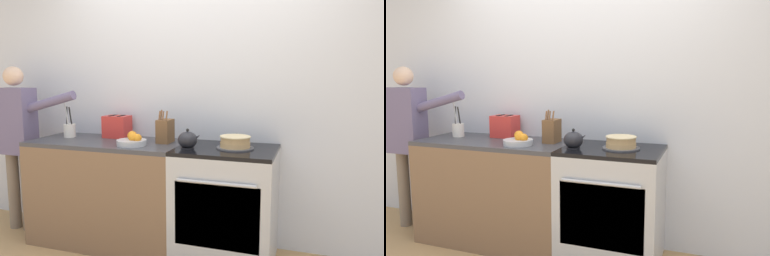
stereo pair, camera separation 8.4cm
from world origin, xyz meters
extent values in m
cube|color=silver|center=(0.00, 0.64, 1.30)|extent=(8.00, 0.04, 2.60)
cube|color=brown|center=(-0.72, 0.31, 0.44)|extent=(1.34, 0.62, 0.88)
cube|color=#3D3D42|center=(-0.72, 0.31, 0.89)|extent=(1.34, 0.62, 0.03)
cube|color=#B7BABF|center=(0.33, 0.31, 0.44)|extent=(0.77, 0.62, 0.88)
cube|color=black|center=(0.33, 0.01, 0.46)|extent=(0.63, 0.01, 0.48)
cylinder|color=#B7BABF|center=(0.33, -0.02, 0.72)|extent=(0.58, 0.02, 0.02)
cube|color=black|center=(0.33, 0.31, 0.90)|extent=(0.77, 0.62, 0.03)
cylinder|color=#4C4C51|center=(0.40, 0.32, 0.92)|extent=(0.29, 0.29, 0.01)
cylinder|color=tan|center=(0.40, 0.32, 0.94)|extent=(0.23, 0.23, 0.04)
cylinder|color=tan|center=(0.40, 0.32, 0.98)|extent=(0.23, 0.23, 0.04)
cylinder|color=beige|center=(0.40, 0.32, 1.00)|extent=(0.24, 0.24, 0.01)
cylinder|color=#232328|center=(0.05, 0.21, 0.92)|extent=(0.11, 0.11, 0.01)
ellipsoid|color=#232328|center=(0.05, 0.21, 0.98)|extent=(0.15, 0.15, 0.13)
cone|color=#232328|center=(0.12, 0.21, 1.00)|extent=(0.08, 0.03, 0.07)
sphere|color=black|center=(0.05, 0.21, 1.05)|extent=(0.02, 0.02, 0.02)
cube|color=brown|center=(-0.21, 0.38, 1.01)|extent=(0.11, 0.17, 0.19)
cylinder|color=brown|center=(-0.24, 0.34, 1.14)|extent=(0.01, 0.04, 0.08)
cylinder|color=brown|center=(-0.21, 0.34, 1.14)|extent=(0.01, 0.04, 0.08)
cylinder|color=brown|center=(-0.18, 0.34, 1.14)|extent=(0.01, 0.04, 0.08)
cylinder|color=brown|center=(-0.24, 0.38, 1.15)|extent=(0.01, 0.04, 0.08)
cylinder|color=silver|center=(-1.15, 0.37, 0.97)|extent=(0.11, 0.11, 0.12)
cylinder|color=#B7BABF|center=(-1.15, 0.35, 1.08)|extent=(0.05, 0.02, 0.25)
cylinder|color=black|center=(-1.13, 0.36, 1.07)|extent=(0.02, 0.05, 0.24)
cylinder|color=black|center=(-1.17, 0.36, 1.07)|extent=(0.02, 0.04, 0.24)
cylinder|color=#B7BABF|center=(-1.15, 0.35, 1.10)|extent=(0.06, 0.02, 0.28)
cylinder|color=#B7BABF|center=(-0.42, 0.18, 0.93)|extent=(0.24, 0.24, 0.05)
sphere|color=orange|center=(-0.40, 0.17, 0.98)|extent=(0.08, 0.08, 0.08)
sphere|color=orange|center=(-0.45, 0.24, 0.98)|extent=(0.08, 0.08, 0.08)
sphere|color=orange|center=(-0.36, 0.17, 0.98)|extent=(0.07, 0.07, 0.07)
cube|color=red|center=(-0.73, 0.49, 1.01)|extent=(0.22, 0.17, 0.20)
cube|color=black|center=(-0.77, 0.49, 1.11)|extent=(0.03, 0.12, 0.00)
cube|color=black|center=(-0.68, 0.49, 1.11)|extent=(0.03, 0.12, 0.00)
cube|color=black|center=(-0.85, 0.49, 1.05)|extent=(0.02, 0.02, 0.01)
cylinder|color=#7A6B5B|center=(-1.75, 0.28, 0.37)|extent=(0.11, 0.11, 0.74)
cylinder|color=#7A6B5B|center=(-1.59, 0.28, 0.37)|extent=(0.11, 0.11, 0.74)
cube|color=slate|center=(-1.67, 0.28, 1.05)|extent=(0.34, 0.20, 0.61)
cylinder|color=slate|center=(-1.28, 0.28, 1.23)|extent=(0.53, 0.08, 0.21)
sphere|color=beige|center=(-1.67, 0.28, 1.47)|extent=(0.18, 0.18, 0.18)
camera|label=1|loc=(0.98, -2.49, 1.47)|focal=35.00mm
camera|label=2|loc=(1.06, -2.46, 1.47)|focal=35.00mm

